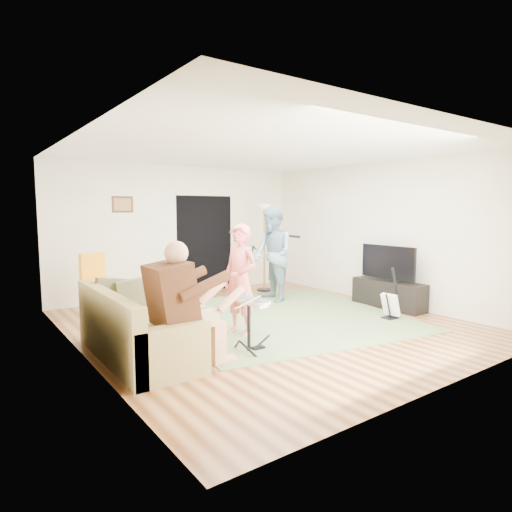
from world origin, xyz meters
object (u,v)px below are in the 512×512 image
at_px(singer, 240,280).
at_px(guitarist, 273,254).
at_px(dining_chair, 100,295).
at_px(tv_cabinet, 389,294).
at_px(guitar_spare, 391,304).
at_px(sofa, 131,335).
at_px(television, 388,262).
at_px(drum_kit, 249,328).
at_px(torchiere_lamp, 265,232).

relative_size(singer, guitarist, 0.86).
height_order(dining_chair, tv_cabinet, dining_chair).
relative_size(singer, guitar_spare, 1.87).
bearing_deg(guitar_spare, sofa, 170.72).
bearing_deg(tv_cabinet, television, 180.00).
height_order(sofa, drum_kit, sofa).
relative_size(guitarist, torchiere_lamp, 0.97).
relative_size(guitar_spare, torchiere_lamp, 0.45).
bearing_deg(sofa, guitarist, 24.78).
relative_size(dining_chair, tv_cabinet, 0.77).
bearing_deg(torchiere_lamp, dining_chair, -174.64).
relative_size(sofa, drum_kit, 2.93).
distance_m(sofa, dining_chair, 2.22).
bearing_deg(guitar_spare, dining_chair, 143.38).
xyz_separation_m(drum_kit, dining_chair, (-1.04, 2.85, 0.07)).
distance_m(singer, television, 3.13).
bearing_deg(torchiere_lamp, drum_kit, -129.48).
relative_size(sofa, guitarist, 1.13).
relative_size(torchiere_lamp, tv_cabinet, 1.37).
distance_m(torchiere_lamp, dining_chair, 3.81).
height_order(torchiere_lamp, television, torchiere_lamp).
bearing_deg(torchiere_lamp, guitarist, -118.53).
distance_m(drum_kit, torchiere_lamp, 4.26).
distance_m(singer, guitar_spare, 2.66).
bearing_deg(television, singer, 177.10).
bearing_deg(guitar_spare, torchiere_lamp, 93.43).
bearing_deg(drum_kit, guitar_spare, -0.48).
bearing_deg(guitar_spare, guitarist, 107.96).
relative_size(torchiere_lamp, television, 1.70).
height_order(torchiere_lamp, dining_chair, torchiere_lamp).
bearing_deg(sofa, television, -1.44).
relative_size(guitar_spare, tv_cabinet, 0.61).
distance_m(sofa, guitar_spare, 4.18).
xyz_separation_m(drum_kit, singer, (0.32, 0.69, 0.49)).
relative_size(singer, tv_cabinet, 1.15).
distance_m(drum_kit, singer, 0.90).
bearing_deg(dining_chair, torchiere_lamp, -11.81).
bearing_deg(torchiere_lamp, sofa, -147.03).
height_order(drum_kit, guitar_spare, guitar_spare).
bearing_deg(torchiere_lamp, guitar_spare, -86.57).
relative_size(sofa, tv_cabinet, 1.50).
relative_size(guitarist, tv_cabinet, 1.33).
relative_size(drum_kit, singer, 0.45).
height_order(tv_cabinet, television, television).
height_order(drum_kit, television, television).
xyz_separation_m(singer, tv_cabinet, (3.18, -0.16, -0.55)).
height_order(sofa, dining_chair, dining_chair).
height_order(singer, dining_chair, singer).
relative_size(drum_kit, guitarist, 0.39).
bearing_deg(tv_cabinet, guitar_spare, -140.47).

